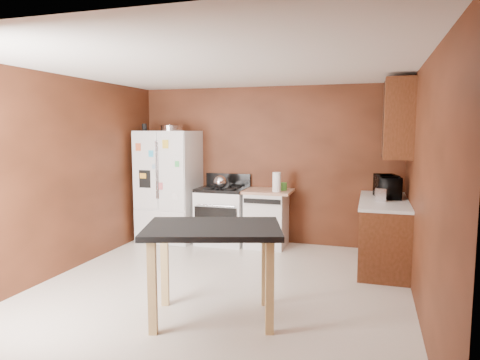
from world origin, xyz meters
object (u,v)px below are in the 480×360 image
at_px(paper_towel, 277,182).
at_px(toaster, 382,194).
at_px(refrigerator, 169,186).
at_px(island, 213,240).
at_px(kettle, 220,182).
at_px(roasting_pan, 172,128).
at_px(pen_cup, 144,127).
at_px(microwave, 387,187).
at_px(dishwasher, 267,218).
at_px(green_canister, 283,186).
at_px(gas_range, 223,215).

height_order(paper_towel, toaster, paper_towel).
relative_size(refrigerator, island, 1.23).
bearing_deg(kettle, paper_towel, -1.61).
bearing_deg(roasting_pan, toaster, -9.14).
height_order(pen_cup, microwave, pen_cup).
xyz_separation_m(toaster, dishwasher, (-1.69, 0.57, -0.53)).
relative_size(pen_cup, green_canister, 0.96).
xyz_separation_m(refrigerator, dishwasher, (1.63, 0.09, -0.45)).
bearing_deg(toaster, refrigerator, -175.72).
height_order(pen_cup, refrigerator, pen_cup).
bearing_deg(pen_cup, microwave, -2.41).
distance_m(pen_cup, paper_towel, 2.35).
xyz_separation_m(pen_cup, refrigerator, (0.39, 0.07, -0.96)).
distance_m(refrigerator, dishwasher, 1.69).
relative_size(roasting_pan, kettle, 1.73).
distance_m(paper_towel, island, 2.55).
xyz_separation_m(kettle, toaster, (2.41, -0.45, -0.02)).
bearing_deg(microwave, pen_cup, 75.27).
bearing_deg(dishwasher, gas_range, -178.06).
bearing_deg(island, roasting_pan, 122.90).
height_order(green_canister, dishwasher, green_canister).
height_order(toaster, microwave, microwave).
bearing_deg(pen_cup, gas_range, 5.66).
height_order(kettle, dishwasher, kettle).
height_order(kettle, microwave, microwave).
bearing_deg(microwave, green_canister, 64.88).
xyz_separation_m(roasting_pan, gas_range, (0.86, 0.02, -1.38)).
relative_size(roasting_pan, island, 0.24).
distance_m(kettle, paper_towel, 0.91).
relative_size(gas_range, dishwasher, 1.24).
bearing_deg(kettle, island, -71.73).
xyz_separation_m(paper_towel, refrigerator, (-1.82, 0.06, -0.14)).
distance_m(pen_cup, microwave, 3.86).
distance_m(kettle, dishwasher, 0.92).
bearing_deg(green_canister, paper_towel, -111.25).
height_order(roasting_pan, kettle, roasting_pan).
distance_m(toaster, refrigerator, 3.35).
distance_m(pen_cup, kettle, 1.55).
height_order(roasting_pan, paper_towel, roasting_pan).
bearing_deg(paper_towel, toaster, -15.87).
bearing_deg(island, kettle, 108.27).
distance_m(roasting_pan, microwave, 3.44).
xyz_separation_m(paper_towel, microwave, (1.57, -0.17, 0.00)).
xyz_separation_m(refrigerator, island, (1.75, -2.60, -0.13)).
xyz_separation_m(roasting_pan, dishwasher, (1.58, 0.05, -1.39)).
distance_m(green_canister, gas_range, 1.09).
height_order(gas_range, island, gas_range).
relative_size(paper_towel, island, 0.20).
xyz_separation_m(paper_towel, island, (-0.07, -2.54, -0.26)).
bearing_deg(toaster, dishwasher, 173.89).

